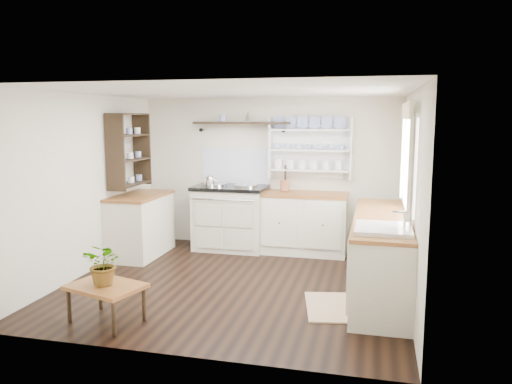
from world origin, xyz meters
TOP-DOWN VIEW (x-y plane):
  - floor at (0.00, 0.00)m, footprint 4.00×3.80m
  - wall_back at (0.00, 1.90)m, footprint 4.00×0.02m
  - wall_right at (2.00, 0.00)m, footprint 0.02×3.80m
  - wall_left at (-2.00, 0.00)m, footprint 0.02×3.80m
  - ceiling at (0.00, 0.00)m, footprint 4.00×3.80m
  - window at (1.95, 0.15)m, footprint 0.08×1.55m
  - aga_cooker at (-0.53, 1.57)m, footprint 1.09×0.76m
  - back_cabinets at (0.60, 1.60)m, footprint 1.27×0.63m
  - right_cabinets at (1.70, 0.10)m, footprint 0.62×2.43m
  - belfast_sink at (1.70, -0.65)m, footprint 0.55×0.60m
  - left_cabinets at (-1.70, 0.90)m, footprint 0.62×1.13m
  - plate_rack at (0.65, 1.86)m, footprint 1.20×0.22m
  - high_shelf at (-0.40, 1.78)m, footprint 1.50×0.29m
  - left_shelving at (-1.84, 0.90)m, footprint 0.28×0.80m
  - kettle at (-0.81, 1.45)m, footprint 0.17×0.17m
  - utensil_crock at (0.29, 1.68)m, footprint 0.14×0.14m
  - center_table at (-0.93, -1.40)m, footprint 0.82×0.68m
  - potted_plant at (-0.93, -1.40)m, footprint 0.41×0.37m
  - floor_rug at (1.21, -0.50)m, footprint 0.70×0.94m

SIDE VIEW (x-z plane):
  - floor at x=0.00m, z-range -0.01..0.01m
  - floor_rug at x=1.21m, z-range 0.00..0.02m
  - center_table at x=-0.93m, z-range 0.15..0.53m
  - right_cabinets at x=1.70m, z-range 0.01..0.91m
  - left_cabinets at x=-1.70m, z-range 0.01..0.91m
  - back_cabinets at x=0.60m, z-range 0.01..0.91m
  - aga_cooker at x=-0.53m, z-range -0.01..1.00m
  - potted_plant at x=-0.93m, z-range 0.38..0.81m
  - belfast_sink at x=1.70m, z-range 0.58..1.03m
  - utensil_crock at x=0.29m, z-range 0.91..1.07m
  - kettle at x=-0.81m, z-range 0.93..1.14m
  - wall_back at x=0.00m, z-range 0.00..2.30m
  - wall_right at x=2.00m, z-range 0.00..2.30m
  - wall_left at x=-2.00m, z-range 0.00..2.30m
  - left_shelving at x=-1.84m, z-range 1.02..2.08m
  - plate_rack at x=0.65m, z-range 1.11..2.01m
  - window at x=1.95m, z-range 0.95..2.17m
  - high_shelf at x=-0.40m, z-range 1.83..1.99m
  - ceiling at x=0.00m, z-range 2.29..2.30m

